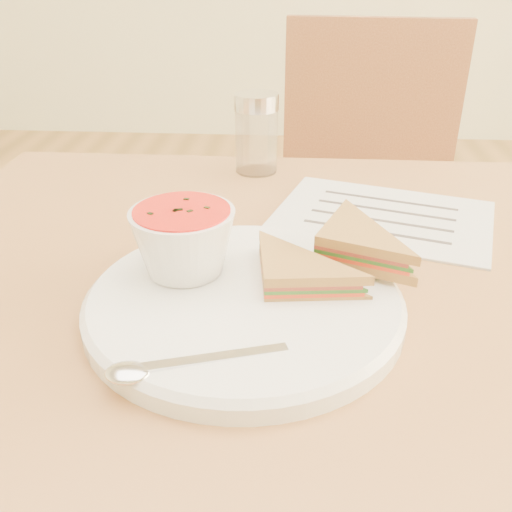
# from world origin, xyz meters

# --- Properties ---
(dining_table) EXTENTS (1.00, 0.70, 0.75)m
(dining_table) POSITION_xyz_m (0.00, 0.00, 0.38)
(dining_table) COLOR brown
(dining_table) RESTS_ON floor
(chair_far) EXTENTS (0.45, 0.45, 0.92)m
(chair_far) POSITION_xyz_m (0.13, 0.62, 0.46)
(chair_far) COLOR brown
(chair_far) RESTS_ON floor
(plate) EXTENTS (0.38, 0.38, 0.02)m
(plate) POSITION_xyz_m (-0.08, -0.11, 0.76)
(plate) COLOR white
(plate) RESTS_ON dining_table
(soup_bowl) EXTENTS (0.12, 0.12, 0.07)m
(soup_bowl) POSITION_xyz_m (-0.14, -0.07, 0.80)
(soup_bowl) COLOR white
(soup_bowl) RESTS_ON plate
(sandwich_half_a) EXTENTS (0.11, 0.11, 0.03)m
(sandwich_half_a) POSITION_xyz_m (-0.06, -0.13, 0.78)
(sandwich_half_a) COLOR #A47F3A
(sandwich_half_a) RESTS_ON plate
(sandwich_half_b) EXTENTS (0.13, 0.13, 0.03)m
(sandwich_half_b) POSITION_xyz_m (-0.01, -0.06, 0.79)
(sandwich_half_b) COLOR #A47F3A
(sandwich_half_b) RESTS_ON plate
(spoon) EXTENTS (0.18, 0.09, 0.01)m
(spoon) POSITION_xyz_m (-0.11, -0.22, 0.77)
(spoon) COLOR silver
(spoon) RESTS_ON plate
(paper_menu) EXTENTS (0.32, 0.27, 0.00)m
(paper_menu) POSITION_xyz_m (0.08, 0.12, 0.75)
(paper_menu) COLOR silver
(paper_menu) RESTS_ON dining_table
(condiment_shaker) EXTENTS (0.08, 0.08, 0.12)m
(condiment_shaker) POSITION_xyz_m (-0.10, 0.28, 0.81)
(condiment_shaker) COLOR silver
(condiment_shaker) RESTS_ON dining_table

